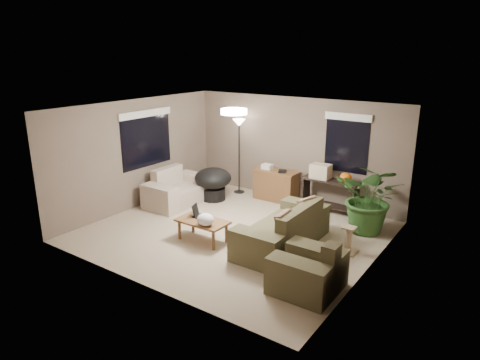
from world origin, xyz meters
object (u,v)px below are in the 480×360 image
Objects in this scene: desk at (276,185)px; cat_scratching_post at (348,241)px; armchair at (308,272)px; console_table at (330,193)px; loveseat at (177,191)px; papasan_chair at (213,181)px; houseplant at (371,206)px; floor_lamp at (239,131)px; main_sofa at (284,232)px; coffee_table at (203,223)px.

cat_scratching_post is at bearing -34.44° from desk.
armchair reaches higher than console_table.
loveseat is 0.91m from papasan_chair.
houseplant reaches higher than armchair.
floor_lamp is 3.81m from houseplant.
papasan_chair is 0.61× the size of floor_lamp.
loveseat is 4.47m from houseplant.
main_sofa is 2.00× the size of desk.
papasan_chair is at bearing -162.01° from console_table.
floor_lamp is 1.31× the size of houseplant.
armchair reaches higher than cat_scratching_post.
loveseat is at bearing 169.23° from main_sofa.
papasan_chair is 3.93m from cat_scratching_post.
houseplant reaches higher than desk.
loveseat reaches higher than papasan_chair.
loveseat is 3.59m from console_table.
armchair is at bearing -71.67° from console_table.
desk is 0.75× the size of houseplant.
armchair is at bearing -91.27° from cat_scratching_post.
loveseat is at bearing -153.92° from console_table.
coffee_table is at bearing -155.80° from cat_scratching_post.
desk reaches higher than cat_scratching_post.
console_table is 2.74m from floor_lamp.
papasan_chair is at bearing -103.76° from floor_lamp.
coffee_table is 0.69× the size of houseplant.
armchair reaches higher than desk.
armchair is 1.57m from cat_scratching_post.
desk is 1.41m from console_table.
armchair is 2.71m from houseplant.
main_sofa is 1.90× the size of papasan_chair.
loveseat is at bearing 145.22° from coffee_table.
houseplant is (3.82, 0.24, 0.10)m from papasan_chair.
houseplant reaches higher than papasan_chair.
cat_scratching_post is (4.36, -0.17, -0.08)m from loveseat.
coffee_table is 3.29m from floor_lamp.
floor_lamp is 3.82× the size of cat_scratching_post.
armchair reaches higher than coffee_table.
console_table is 0.68× the size of floor_lamp.
floor_lamp is (-3.58, 3.28, 1.30)m from armchair.
coffee_table is at bearing 169.62° from armchair.
desk is at bearing 123.78° from main_sofa.
houseplant reaches higher than console_table.
coffee_table is 2.40m from papasan_chair.
loveseat is 0.84× the size of floor_lamp.
loveseat reaches higher than cat_scratching_post.
papasan_chair is (-3.78, 2.45, 0.17)m from armchair.
console_table is at bearing 17.99° from papasan_chair.
floor_lamp reaches higher than loveseat.
main_sofa is at bearing -25.92° from papasan_chair.
floor_lamp reaches higher than desk.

